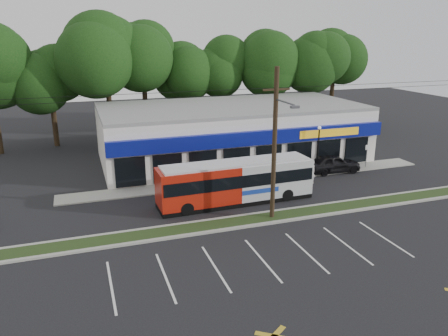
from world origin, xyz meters
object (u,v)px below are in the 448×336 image
sign_post (367,152)px  pedestrian_b (255,171)px  lamp_post (318,144)px  pedestrian_a (311,172)px  car_dark (333,163)px  metrobus (236,181)px  utility_pole (273,140)px

sign_post → pedestrian_b: (-11.06, -0.07, -0.71)m
lamp_post → pedestrian_a: lamp_post is taller
sign_post → car_dark: (-3.53, -0.07, -0.73)m
lamp_post → pedestrian_b: lamp_post is taller
metrobus → lamp_post: bearing=23.2°
metrobus → car_dark: metrobus is taller
utility_pole → car_dark: utility_pole is taller
lamp_post → sign_post: size_ratio=1.91×
utility_pole → car_dark: 13.09m
car_dark → pedestrian_a: pedestrian_a is taller
metrobus → car_dark: bearing=18.7°
car_dark → pedestrian_a: size_ratio=2.43×
car_dark → metrobus: bearing=112.9°
utility_pole → metrobus: 5.32m
utility_pole → sign_post: size_ratio=22.47×
pedestrian_b → pedestrian_a: bearing=165.6°
pedestrian_a → pedestrian_b: size_ratio=1.18×
lamp_post → pedestrian_b: 6.34m
metrobus → utility_pole: bearing=-74.2°
utility_pole → sign_post: 15.71m
lamp_post → pedestrian_b: bearing=-177.2°
sign_post → metrobus: 14.86m
pedestrian_b → metrobus: bearing=64.5°
lamp_post → utility_pole: bearing=-136.1°
utility_pole → pedestrian_a: (6.17, 5.43, -4.42)m
lamp_post → car_dark: lamp_post is taller
metrobus → pedestrian_b: 5.20m
lamp_post → metrobus: (-9.29, -4.30, -1.03)m
lamp_post → metrobus: size_ratio=0.37×
lamp_post → sign_post: 5.13m
sign_post → utility_pole: bearing=-149.9°
metrobus → car_dark: size_ratio=2.40×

